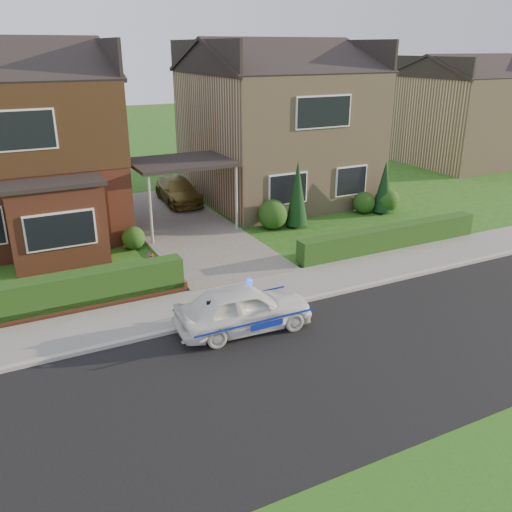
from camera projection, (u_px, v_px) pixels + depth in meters
ground at (343, 361)px, 12.68m from camera, size 120.00×120.00×0.00m
road at (343, 361)px, 12.68m from camera, size 60.00×6.00×0.02m
kerb at (280, 306)px, 15.20m from camera, size 60.00×0.16×0.12m
sidewalk at (262, 292)px, 16.08m from camera, size 60.00×2.00×0.10m
driveway at (184, 227)px, 21.82m from camera, size 3.80×12.00×0.12m
house_left at (8, 133)px, 20.45m from camera, size 7.50×9.53×7.25m
house_right at (276, 119)px, 25.43m from camera, size 7.50×8.06×7.25m
carport_link at (181, 164)px, 20.84m from camera, size 3.80×3.00×2.77m
dwarf_wall at (51, 312)px, 14.60m from camera, size 7.70×0.25×0.36m
hedge_left at (51, 316)px, 14.79m from camera, size 7.50×0.55×0.90m
hedge_right at (389, 250)px, 19.56m from camera, size 7.50×0.55×0.80m
shrub_left_mid at (89, 241)px, 18.51m from camera, size 1.32×1.32×1.32m
shrub_left_near at (133, 238)px, 19.52m from camera, size 0.84×0.84×0.84m
shrub_right_near at (273, 214)px, 21.63m from camera, size 1.20×1.20×1.20m
shrub_right_mid at (364, 203)px, 23.68m from camera, size 0.96×0.96×0.96m
shrub_right_far at (387, 200)px, 23.83m from camera, size 1.08×1.08×1.08m
conifer_a at (297, 196)px, 21.63m from camera, size 0.90×0.90×2.60m
conifer_b at (384, 188)px, 23.54m from camera, size 0.90×0.90×2.20m
neighbour_right at (461, 120)px, 33.44m from camera, size 6.50×7.00×5.20m
police_car at (244, 309)px, 13.86m from camera, size 3.26×3.62×1.37m
driveway_car at (178, 191)px, 24.93m from camera, size 1.73×3.81×1.08m
potted_plant_c at (152, 264)px, 17.30m from camera, size 0.48×0.48×0.75m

